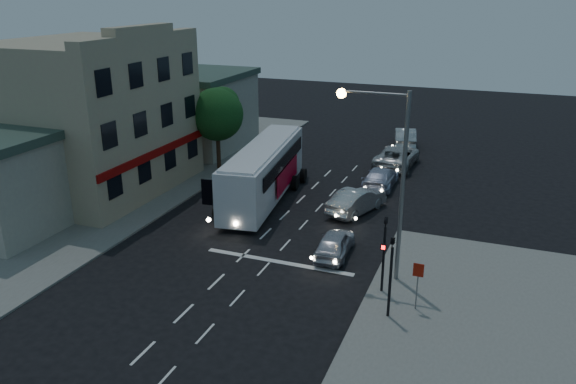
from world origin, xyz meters
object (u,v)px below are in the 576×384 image
at_px(car_suv, 335,243).
at_px(regulatory_sign, 418,279).
at_px(tour_bus, 264,171).
at_px(traffic_signal_side, 391,267).
at_px(car_sedan_c, 397,156).
at_px(traffic_signal_main, 384,245).
at_px(car_sedan_a, 356,201).
at_px(car_sedan_b, 381,178).
at_px(street_tree, 217,112).
at_px(streetlight, 389,165).
at_px(car_extra, 405,137).

height_order(car_suv, regulatory_sign, regulatory_sign).
xyz_separation_m(tour_bus, traffic_signal_side, (10.59, -11.34, 0.41)).
xyz_separation_m(car_sedan_c, regulatory_sign, (4.76, -20.90, 0.77)).
relative_size(traffic_signal_main, traffic_signal_side, 1.00).
relative_size(car_suv, car_sedan_c, 0.66).
height_order(car_sedan_a, traffic_signal_main, traffic_signal_main).
distance_m(tour_bus, regulatory_sign, 15.56).
distance_m(tour_bus, car_suv, 9.35).
distance_m(car_sedan_b, traffic_signal_side, 17.02).
distance_m(traffic_signal_main, street_tree, 21.38).
relative_size(traffic_signal_main, streetlight, 0.46).
height_order(car_extra, streetlight, streetlight).
bearing_deg(tour_bus, car_sedan_b, 29.98).
xyz_separation_m(car_sedan_c, traffic_signal_main, (3.06, -19.88, 1.59)).
relative_size(car_suv, car_sedan_a, 0.84).
bearing_deg(streetlight, car_sedan_a, 113.00).
relative_size(traffic_signal_side, street_tree, 0.66).
height_order(car_suv, streetlight, streetlight).
relative_size(car_sedan_a, car_sedan_b, 0.95).
distance_m(car_sedan_a, car_sedan_c, 10.62).
relative_size(car_sedan_a, traffic_signal_side, 1.14).
distance_m(car_suv, traffic_signal_side, 6.55).
bearing_deg(street_tree, tour_bus, -39.55).
bearing_deg(traffic_signal_main, car_sedan_b, 102.43).
distance_m(regulatory_sign, street_tree, 23.40).
distance_m(car_sedan_c, streetlight, 19.30).
bearing_deg(traffic_signal_side, tour_bus, 133.05).
bearing_deg(traffic_signal_main, tour_bus, 136.58).
bearing_deg(car_sedan_a, car_sedan_c, -74.53).
distance_m(car_suv, car_sedan_c, 16.86).
bearing_deg(streetlight, car_extra, 97.50).
distance_m(car_sedan_b, regulatory_sign, 16.29).
bearing_deg(car_sedan_b, car_sedan_c, -92.17).
bearing_deg(traffic_signal_side, car_sedan_c, 99.76).
bearing_deg(car_sedan_c, car_sedan_a, 89.46).
xyz_separation_m(car_sedan_a, traffic_signal_side, (4.29, -11.26, 1.65)).
distance_m(car_suv, regulatory_sign, 6.38).
height_order(car_suv, car_extra, car_extra).
bearing_deg(tour_bus, regulatory_sign, -49.36).
xyz_separation_m(car_sedan_a, car_sedan_b, (0.39, 5.22, -0.06)).
distance_m(car_suv, car_sedan_b, 11.48).
distance_m(regulatory_sign, streetlight, 5.18).
distance_m(car_suv, streetlight, 6.04).
bearing_deg(regulatory_sign, traffic_signal_side, -136.08).
xyz_separation_m(tour_bus, car_suv, (6.75, -6.34, -1.34)).
bearing_deg(traffic_signal_side, streetlight, 105.70).
bearing_deg(car_suv, car_sedan_b, -92.69).
bearing_deg(car_suv, traffic_signal_main, 133.21).
relative_size(car_extra, streetlight, 0.56).
xyz_separation_m(tour_bus, car_sedan_b, (6.70, 5.14, -1.29)).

